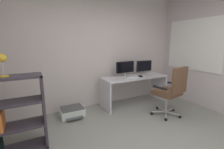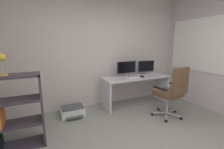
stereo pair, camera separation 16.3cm
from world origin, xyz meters
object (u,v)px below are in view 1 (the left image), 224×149
object	(u,v)px
monitor_secondary	(144,67)
desk_lamp	(2,61)
keyboard	(131,77)
monitor_main	(125,68)
office_chair	(172,89)
computer_mouse	(141,76)
printer	(72,112)
desk	(134,83)

from	to	relation	value
monitor_secondary	desk_lamp	xyz separation A→B (m)	(-2.97, -0.80, 0.40)
keyboard	desk_lamp	size ratio (longest dim) A/B	1.13
monitor_main	office_chair	distance (m)	1.20
computer_mouse	office_chair	bearing A→B (deg)	-75.33
computer_mouse	printer	bearing A→B (deg)	177.53
monitor_main	office_chair	world-z (taller)	monitor_main
office_chair	computer_mouse	bearing A→B (deg)	101.90
desk	printer	bearing A→B (deg)	178.75
computer_mouse	printer	distance (m)	1.80
monitor_main	computer_mouse	size ratio (longest dim) A/B	5.14
keyboard	monitor_secondary	bearing A→B (deg)	17.86
desk	keyboard	distance (m)	0.26
desk	monitor_main	distance (m)	0.46
printer	desk	bearing A→B (deg)	-1.25
desk	keyboard	xyz separation A→B (m)	(-0.16, -0.09, 0.19)
printer	computer_mouse	bearing A→B (deg)	-5.24
desk	office_chair	size ratio (longest dim) A/B	1.54
keyboard	desk_lamp	bearing A→B (deg)	-169.14
desk_lamp	printer	bearing A→B (deg)	35.47
computer_mouse	desk	bearing A→B (deg)	130.13
desk	desk_lamp	distance (m)	2.79
monitor_secondary	printer	bearing A→B (deg)	-177.70
keyboard	computer_mouse	size ratio (longest dim) A/B	3.40
computer_mouse	printer	world-z (taller)	computer_mouse
keyboard	desk_lamp	distance (m)	2.57
monitor_main	office_chair	bearing A→B (deg)	-65.80
monitor_secondary	keyboard	distance (m)	0.61
computer_mouse	office_chair	distance (m)	0.85
monitor_main	monitor_secondary	size ratio (longest dim) A/B	1.13
monitor_secondary	desk_lamp	distance (m)	3.11
computer_mouse	keyboard	bearing A→B (deg)	176.75
desk	desk_lamp	size ratio (longest dim) A/B	5.53
desk_lamp	monitor_secondary	bearing A→B (deg)	15.05
desk_lamp	printer	world-z (taller)	desk_lamp
office_chair	monitor_main	bearing A→B (deg)	114.20
office_chair	desk_lamp	bearing A→B (deg)	175.01
keyboard	printer	xyz separation A→B (m)	(-1.42, 0.13, -0.64)
computer_mouse	desk_lamp	world-z (taller)	desk_lamp
desk	monitor_secondary	xyz separation A→B (m)	(0.38, 0.11, 0.38)
monitor_main	printer	world-z (taller)	monitor_main
monitor_main	desk	bearing A→B (deg)	-28.49
monitor_secondary	office_chair	bearing A→B (deg)	-96.37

